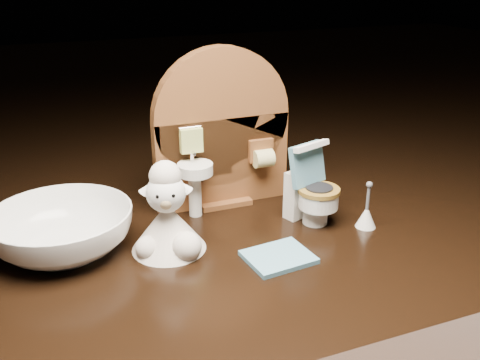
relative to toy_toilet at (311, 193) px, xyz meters
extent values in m
cube|color=black|center=(-0.06, 0.00, -0.08)|extent=(2.50, 2.50, 0.10)
cube|color=brown|center=(-0.06, 0.07, 0.02)|extent=(0.13, 0.02, 0.09)
cylinder|color=brown|center=(-0.06, 0.07, 0.06)|extent=(0.13, 0.02, 0.13)
cube|color=brown|center=(-0.06, 0.07, -0.02)|extent=(0.05, 0.04, 0.01)
cylinder|color=white|center=(-0.09, 0.05, 0.00)|extent=(0.01, 0.01, 0.04)
cylinder|color=white|center=(-0.09, 0.05, 0.02)|extent=(0.03, 0.03, 0.01)
cylinder|color=silver|center=(-0.09, 0.05, 0.03)|extent=(0.00, 0.00, 0.01)
cube|color=#B5C262|center=(-0.09, 0.05, 0.04)|extent=(0.02, 0.01, 0.02)
cube|color=brown|center=(-0.02, 0.06, 0.03)|extent=(0.02, 0.01, 0.02)
cylinder|color=#DDD486|center=(-0.02, 0.05, 0.02)|extent=(0.02, 0.02, 0.02)
cylinder|color=white|center=(0.00, -0.01, -0.02)|extent=(0.02, 0.02, 0.02)
cylinder|color=white|center=(0.00, -0.01, 0.00)|extent=(0.04, 0.04, 0.01)
cylinder|color=brown|center=(0.00, -0.01, 0.01)|extent=(0.04, 0.04, 0.00)
cube|color=white|center=(0.00, 0.01, 0.00)|extent=(0.03, 0.02, 0.04)
cube|color=#578EA4|center=(0.00, 0.01, 0.03)|extent=(0.04, 0.02, 0.04)
cube|color=white|center=(0.00, 0.00, 0.04)|extent=(0.04, 0.02, 0.01)
cylinder|color=#ADB93F|center=(0.00, 0.01, 0.02)|extent=(0.01, 0.01, 0.01)
cube|color=#578EA4|center=(-0.06, -0.05, -0.02)|extent=(0.05, 0.05, 0.00)
cone|color=white|center=(0.04, -0.03, -0.02)|extent=(0.02, 0.02, 0.02)
cylinder|color=#59595B|center=(0.04, -0.03, 0.00)|extent=(0.00, 0.00, 0.02)
sphere|color=#59595B|center=(0.04, -0.03, 0.01)|extent=(0.01, 0.01, 0.01)
cone|color=beige|center=(-0.13, 0.00, -0.01)|extent=(0.06, 0.06, 0.04)
sphere|color=beige|center=(-0.12, -0.02, -0.02)|extent=(0.02, 0.02, 0.02)
sphere|color=beige|center=(-0.15, -0.01, -0.02)|extent=(0.02, 0.02, 0.02)
sphere|color=white|center=(-0.13, -0.01, 0.02)|extent=(0.03, 0.03, 0.03)
sphere|color=tan|center=(-0.14, -0.02, 0.02)|extent=(0.01, 0.01, 0.01)
sphere|color=beige|center=(-0.13, 0.00, 0.04)|extent=(0.03, 0.03, 0.03)
cone|color=white|center=(-0.15, 0.00, 0.03)|extent=(0.02, 0.01, 0.01)
cone|color=white|center=(-0.12, -0.01, 0.03)|extent=(0.02, 0.01, 0.01)
sphere|color=black|center=(-0.14, -0.02, 0.03)|extent=(0.00, 0.00, 0.00)
sphere|color=black|center=(-0.13, -0.02, 0.03)|extent=(0.00, 0.00, 0.00)
imported|color=white|center=(-0.21, 0.02, -0.01)|extent=(0.13, 0.13, 0.04)
camera|label=1|loc=(-0.22, -0.38, 0.19)|focal=40.00mm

